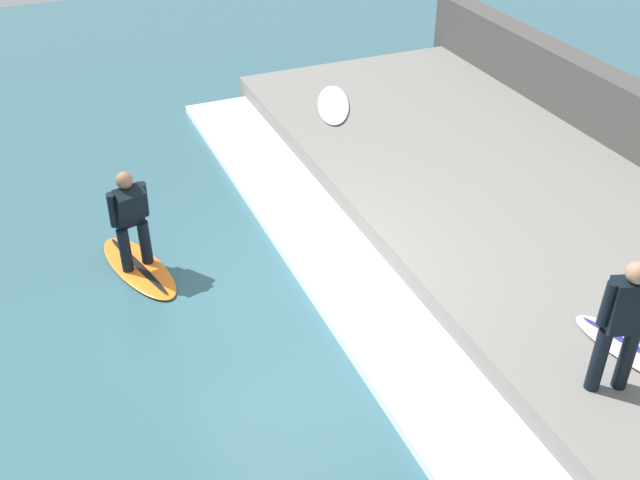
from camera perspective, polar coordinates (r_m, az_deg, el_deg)
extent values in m
plane|color=#335B66|center=(9.28, -2.22, -4.12)|extent=(28.00, 28.00, 0.00)
cube|color=slate|center=(10.67, 15.63, 1.42)|extent=(4.40, 12.18, 0.40)
cube|color=white|center=(9.47, 1.96, -2.73)|extent=(1.14, 11.57, 0.13)
ellipsoid|color=orange|center=(9.95, -13.65, -2.03)|extent=(0.99, 1.79, 0.06)
ellipsoid|color=black|center=(9.93, -13.67, -1.88)|extent=(0.51, 1.53, 0.01)
cylinder|color=black|center=(9.72, -14.63, -0.73)|extent=(0.15, 0.15, 0.61)
cylinder|color=black|center=(9.80, -13.19, -0.16)|extent=(0.15, 0.15, 0.61)
cube|color=black|center=(9.46, -14.38, 2.46)|extent=(0.45, 0.47, 0.59)
sphere|color=#846047|center=(9.27, -14.69, 4.42)|extent=(0.21, 0.21, 0.21)
cylinder|color=black|center=(9.38, -15.52, 2.21)|extent=(0.10, 0.18, 0.50)
cylinder|color=black|center=(9.51, -13.30, 3.04)|extent=(0.10, 0.18, 0.50)
cylinder|color=black|center=(7.83, 22.31, -8.28)|extent=(0.14, 0.14, 0.75)
cylinder|color=black|center=(7.71, 20.47, -8.49)|extent=(0.14, 0.14, 0.75)
cube|color=black|center=(7.38, 22.42, -4.63)|extent=(0.41, 0.34, 0.56)
sphere|color=#A87A5B|center=(7.17, 23.05, -2.32)|extent=(0.21, 0.21, 0.21)
cylinder|color=black|center=(7.27, 21.04, -4.56)|extent=(0.10, 0.11, 0.48)
ellipsoid|color=silver|center=(13.19, 1.02, 10.29)|extent=(1.14, 1.76, 0.06)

